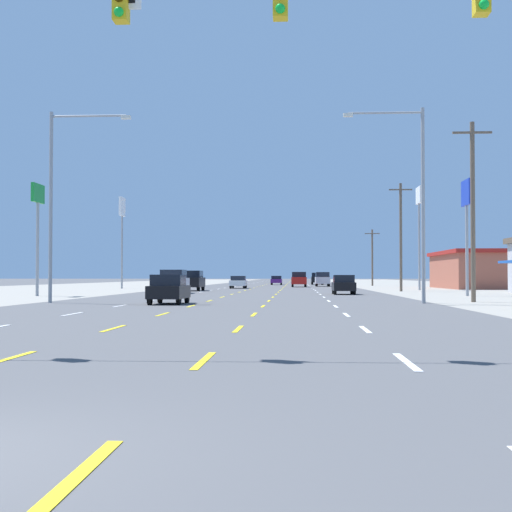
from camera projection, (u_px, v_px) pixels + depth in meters
ground_plane at (262, 291)px, 71.66m from camera, size 572.00×572.00×0.00m
lot_apron_left at (16, 290)px, 73.03m from camera, size 28.00×440.00×0.01m
lane_markings at (274, 285)px, 110.08m from camera, size 10.64×227.60×0.01m
signal_span_wire at (148, 92)px, 14.74m from camera, size 24.83×0.53×8.99m
hatchback_inner_left_nearest at (169, 289)px, 38.12m from camera, size 1.72×3.90×1.54m
hatchback_far_right_near at (344, 285)px, 57.66m from camera, size 1.72×3.90×1.54m
suv_far_left_mid at (174, 281)px, 61.01m from camera, size 1.98×4.90×1.98m
suv_far_left_midfar at (192, 280)px, 71.49m from camera, size 1.98×4.90×1.98m
sedan_inner_left_far at (238, 282)px, 84.95m from camera, size 1.80×4.50×1.46m
suv_inner_right_farther at (299, 279)px, 95.87m from camera, size 1.98×4.90×1.98m
suv_far_right_farthest at (322, 279)px, 100.87m from camera, size 1.98×4.90×1.98m
sedan_center_turn_distant_a at (276, 280)px, 117.99m from camera, size 1.80×4.50×1.46m
suv_far_right_distant_b at (317, 278)px, 120.33m from camera, size 1.98×4.90×1.98m
storefront_right_row_2 at (494, 270)px, 84.96m from camera, size 12.42×17.39×4.37m
pole_sign_left_row_1 at (38, 211)px, 53.01m from camera, size 0.24×2.23×8.18m
pole_sign_left_row_2 at (122, 218)px, 83.97m from camera, size 0.24×2.25×10.54m
pole_sign_right_row_1 at (467, 206)px, 52.96m from camera, size 0.24×2.48×8.47m
pole_sign_right_row_2 at (419, 210)px, 74.09m from camera, size 0.24×2.61×10.53m
streetlight_left_row_0 at (59, 192)px, 40.05m from camera, size 4.53×0.26×10.54m
streetlight_right_row_0 at (415, 190)px, 38.98m from camera, size 4.34×0.26×10.51m
utility_pole_right_row_0 at (473, 208)px, 40.94m from camera, size 2.20×0.26×10.17m
utility_pole_right_row_1 at (401, 235)px, 68.78m from camera, size 2.20×0.26×10.24m
utility_pole_right_row_2 at (372, 256)px, 107.16m from camera, size 2.20×0.26×8.30m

